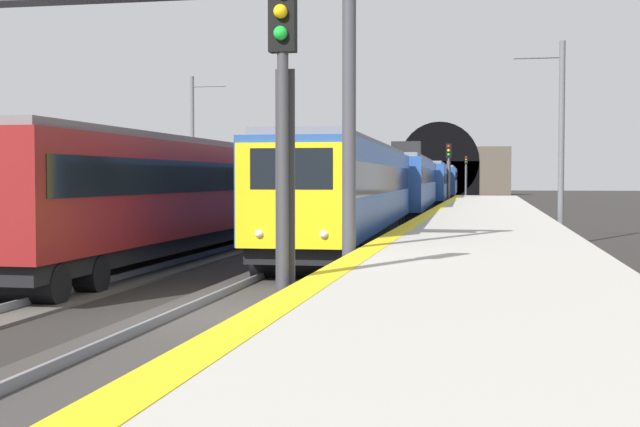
# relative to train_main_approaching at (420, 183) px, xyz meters

# --- Properties ---
(ground_plane) EXTENTS (320.00, 320.00, 0.00)m
(ground_plane) POSITION_rel_train_main_approaching_xyz_m (-45.54, 0.00, -2.14)
(ground_plane) COLOR #282623
(platform_right) EXTENTS (112.00, 4.84, 1.09)m
(platform_right) POSITION_rel_train_main_approaching_xyz_m (-45.54, -4.54, -1.60)
(platform_right) COLOR #ADA89E
(platform_right) RESTS_ON ground_plane
(platform_right_edge_strip) EXTENTS (112.00, 0.50, 0.01)m
(platform_right_edge_strip) POSITION_rel_train_main_approaching_xyz_m (-45.54, -2.37, -1.05)
(platform_right_edge_strip) COLOR yellow
(platform_right_edge_strip) RESTS_ON platform_right
(track_main_line) EXTENTS (160.00, 3.02, 0.21)m
(track_main_line) POSITION_rel_train_main_approaching_xyz_m (-45.54, 0.00, -2.10)
(track_main_line) COLOR #383533
(track_main_line) RESTS_ON ground_plane
(train_main_approaching) EXTENTS (82.73, 3.32, 4.64)m
(train_main_approaching) POSITION_rel_train_main_approaching_xyz_m (0.00, 0.00, 0.00)
(train_main_approaching) COLOR #264C99
(train_main_approaching) RESTS_ON ground_plane
(train_adjacent_platform) EXTENTS (40.60, 2.91, 4.60)m
(train_adjacent_platform) POSITION_rel_train_main_approaching_xyz_m (-25.64, 4.79, -0.01)
(train_adjacent_platform) COLOR maroon
(train_adjacent_platform) RESTS_ON ground_plane
(railway_signal_near) EXTENTS (0.39, 0.38, 5.35)m
(railway_signal_near) POSITION_rel_train_main_approaching_xyz_m (-48.50, -1.86, 1.09)
(railway_signal_near) COLOR #38383D
(railway_signal_near) RESTS_ON ground_plane
(railway_signal_mid) EXTENTS (0.39, 0.38, 5.02)m
(railway_signal_mid) POSITION_rel_train_main_approaching_xyz_m (3.05, -1.86, 0.91)
(railway_signal_mid) COLOR #4C4C54
(railway_signal_mid) RESTS_ON ground_plane
(railway_signal_far) EXTENTS (0.39, 0.38, 5.37)m
(railway_signal_far) POSITION_rel_train_main_approaching_xyz_m (52.89, -1.86, 1.10)
(railway_signal_far) COLOR #4C4C54
(railway_signal_far) RESTS_ON ground_plane
(overhead_signal_gantry) EXTENTS (0.70, 8.91, 7.18)m
(overhead_signal_gantry) POSITION_rel_train_main_approaching_xyz_m (-43.03, 2.40, 3.30)
(overhead_signal_gantry) COLOR #3F3F47
(overhead_signal_gantry) RESTS_ON ground_plane
(tunnel_portal) EXTENTS (2.80, 20.72, 11.60)m
(tunnel_portal) POSITION_rel_train_main_approaching_xyz_m (68.32, 2.40, 1.44)
(tunnel_portal) COLOR #51473D
(tunnel_portal) RESTS_ON ground_plane
(catenary_mast_near) EXTENTS (0.22, 2.14, 8.40)m
(catenary_mast_near) POSITION_rel_train_main_approaching_xyz_m (-12.80, 12.12, 2.17)
(catenary_mast_near) COLOR #595B60
(catenary_mast_near) RESTS_ON ground_plane
(catenary_mast_far) EXTENTS (0.22, 1.87, 7.59)m
(catenary_mast_far) POSITION_rel_train_main_approaching_xyz_m (-27.32, -7.34, 1.75)
(catenary_mast_far) COLOR #595B60
(catenary_mast_far) RESTS_ON ground_plane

